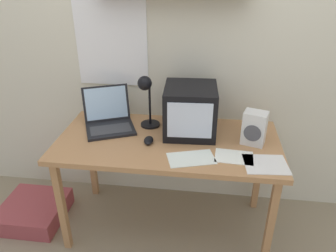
{
  "coord_description": "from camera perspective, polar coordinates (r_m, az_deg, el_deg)",
  "views": [
    {
      "loc": [
        0.24,
        -1.87,
        1.82
      ],
      "look_at": [
        0.0,
        0.0,
        0.85
      ],
      "focal_mm": 35.0,
      "sensor_mm": 36.0,
      "label": 1
    }
  ],
  "objects": [
    {
      "name": "ground_plane",
      "position": [
        2.62,
        0.0,
        -16.74
      ],
      "size": [
        12.0,
        12.0,
        0.0
      ],
      "primitive_type": "plane",
      "color": "gray"
    },
    {
      "name": "back_wall",
      "position": [
        2.39,
        1.37,
        14.92
      ],
      "size": [
        5.6,
        0.24,
        2.6
      ],
      "color": "beige",
      "rests_on": "ground_plane"
    },
    {
      "name": "juice_glass",
      "position": [
        2.37,
        14.32,
        0.91
      ],
      "size": [
        0.07,
        0.07,
        0.12
      ],
      "color": "white",
      "rests_on": "corner_desk"
    },
    {
      "name": "desk_lamp",
      "position": [
        2.22,
        -3.78,
        5.52
      ],
      "size": [
        0.14,
        0.17,
        0.39
      ],
      "rotation": [
        0.0,
        0.0,
        -0.35
      ],
      "color": "black",
      "rests_on": "corner_desk"
    },
    {
      "name": "laptop",
      "position": [
        2.35,
        -10.31,
        1.45
      ],
      "size": [
        0.43,
        0.43,
        0.26
      ],
      "rotation": [
        0.0,
        0.0,
        0.41
      ],
      "color": "black",
      "rests_on": "corner_desk"
    },
    {
      "name": "floor_cushion",
      "position": [
        2.83,
        -22.35,
        -13.51
      ],
      "size": [
        0.46,
        0.46,
        0.14
      ],
      "color": "#9F4246",
      "rests_on": "ground_plane"
    },
    {
      "name": "printed_handout",
      "position": [
        2.02,
        11.41,
        -5.28
      ],
      "size": [
        0.24,
        0.17,
        0.0
      ],
      "rotation": [
        0.0,
        0.0,
        -0.07
      ],
      "color": "white",
      "rests_on": "corner_desk"
    },
    {
      "name": "computer_mouse",
      "position": [
        2.13,
        -3.39,
        -2.5
      ],
      "size": [
        0.07,
        0.11,
        0.03
      ],
      "rotation": [
        0.0,
        0.0,
        0.07
      ],
      "color": "black",
      "rests_on": "corner_desk"
    },
    {
      "name": "crt_monitor",
      "position": [
        2.2,
        3.88,
        2.78
      ],
      "size": [
        0.36,
        0.38,
        0.33
      ],
      "rotation": [
        0.0,
        0.0,
        0.05
      ],
      "color": "black",
      "rests_on": "corner_desk"
    },
    {
      "name": "open_notebook",
      "position": [
        1.97,
        4.06,
        -5.65
      ],
      "size": [
        0.31,
        0.24,
        0.0
      ],
      "rotation": [
        0.0,
        0.0,
        0.29
      ],
      "color": "silver",
      "rests_on": "corner_desk"
    },
    {
      "name": "space_heater",
      "position": [
        2.15,
        14.8,
        -0.35
      ],
      "size": [
        0.17,
        0.15,
        0.22
      ],
      "rotation": [
        0.0,
        0.0,
        -0.3
      ],
      "color": "silver",
      "rests_on": "corner_desk"
    },
    {
      "name": "loose_paper_near_monitor",
      "position": [
        2.0,
        16.67,
        -6.4
      ],
      "size": [
        0.27,
        0.23,
        0.0
      ],
      "rotation": [
        0.0,
        0.0,
        0.08
      ],
      "color": "white",
      "rests_on": "corner_desk"
    },
    {
      "name": "corner_desk",
      "position": [
        2.2,
        0.0,
        -3.89
      ],
      "size": [
        1.47,
        0.72,
        0.75
      ],
      "color": "#B57E4E",
      "rests_on": "ground_plane"
    }
  ]
}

